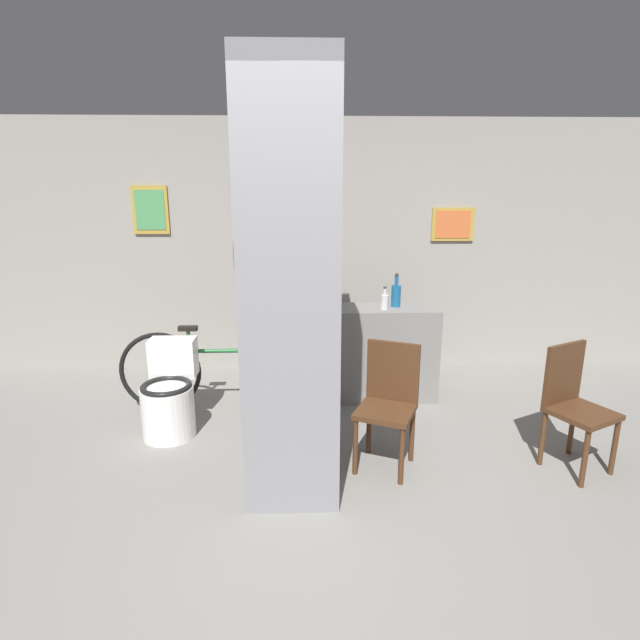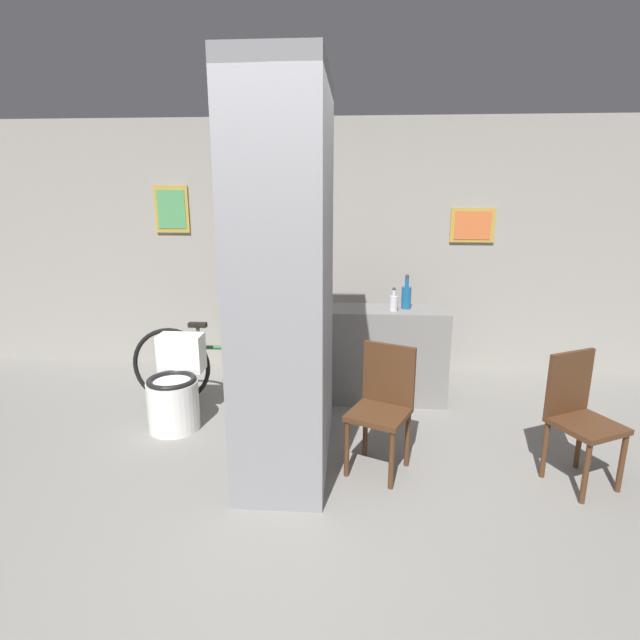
{
  "view_description": "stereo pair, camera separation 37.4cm",
  "coord_description": "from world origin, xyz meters",
  "px_view_note": "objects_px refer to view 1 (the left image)",
  "views": [
    {
      "loc": [
        -0.05,
        -2.63,
        1.9
      ],
      "look_at": [
        0.07,
        1.0,
        0.95
      ],
      "focal_mm": 28.0,
      "sensor_mm": 36.0,
      "label": 1
    },
    {
      "loc": [
        0.33,
        -2.62,
        1.9
      ],
      "look_at": [
        0.07,
        1.0,
        0.95
      ],
      "focal_mm": 28.0,
      "sensor_mm": 36.0,
      "label": 2
    }
  ],
  "objects_px": {
    "toilet": "(169,397)",
    "chair_near_pillar": "(388,400)",
    "chair_by_doorway": "(574,402)",
    "bicycle": "(221,369)",
    "bottle_tall": "(396,294)"
  },
  "relations": [
    {
      "from": "chair_near_pillar",
      "to": "bicycle",
      "type": "xyz_separation_m",
      "value": [
        -1.31,
        0.95,
        -0.11
      ]
    },
    {
      "from": "chair_near_pillar",
      "to": "bicycle",
      "type": "height_order",
      "value": "chair_near_pillar"
    },
    {
      "from": "chair_by_doorway",
      "to": "bottle_tall",
      "type": "bearing_deg",
      "value": 101.35
    },
    {
      "from": "chair_near_pillar",
      "to": "bottle_tall",
      "type": "bearing_deg",
      "value": 102.27
    },
    {
      "from": "chair_near_pillar",
      "to": "bottle_tall",
      "type": "distance_m",
      "value": 1.35
    },
    {
      "from": "bicycle",
      "to": "bottle_tall",
      "type": "xyz_separation_m",
      "value": [
        1.57,
        0.27,
        0.6
      ]
    },
    {
      "from": "chair_by_doorway",
      "to": "bicycle",
      "type": "xyz_separation_m",
      "value": [
        -2.59,
        1.02,
        -0.11
      ]
    },
    {
      "from": "chair_near_pillar",
      "to": "chair_by_doorway",
      "type": "xyz_separation_m",
      "value": [
        1.28,
        -0.07,
        0.0
      ]
    },
    {
      "from": "chair_by_doorway",
      "to": "bottle_tall",
      "type": "relative_size",
      "value": 2.82
    },
    {
      "from": "bicycle",
      "to": "toilet",
      "type": "bearing_deg",
      "value": -128.56
    },
    {
      "from": "toilet",
      "to": "chair_by_doorway",
      "type": "xyz_separation_m",
      "value": [
        2.93,
        -0.59,
        0.18
      ]
    },
    {
      "from": "chair_near_pillar",
      "to": "toilet",
      "type": "bearing_deg",
      "value": -173.29
    },
    {
      "from": "toilet",
      "to": "chair_near_pillar",
      "type": "bearing_deg",
      "value": -17.37
    },
    {
      "from": "bicycle",
      "to": "chair_by_doorway",
      "type": "bearing_deg",
      "value": -21.58
    },
    {
      "from": "chair_near_pillar",
      "to": "chair_by_doorway",
      "type": "relative_size",
      "value": 1.0
    }
  ]
}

